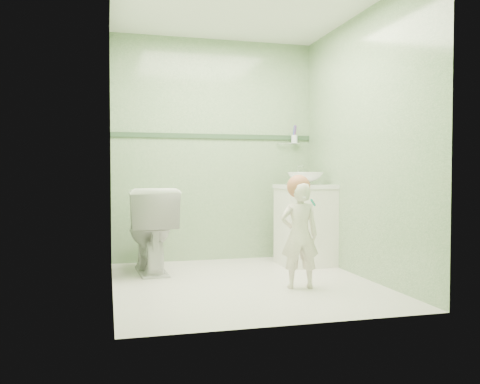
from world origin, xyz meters
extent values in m
plane|color=silver|center=(0.00, 0.00, 0.00)|extent=(2.50, 2.50, 0.00)
cube|color=#78A172|center=(0.00, 1.25, 1.20)|extent=(2.20, 0.04, 2.40)
cube|color=#78A172|center=(0.00, -1.25, 1.20)|extent=(2.20, 0.04, 2.40)
cube|color=#78A172|center=(-1.10, 0.00, 1.20)|extent=(0.04, 2.50, 2.40)
cube|color=#78A172|center=(1.10, 0.00, 1.20)|extent=(0.04, 2.50, 2.40)
plane|color=white|center=(0.00, 0.00, 2.40)|extent=(2.50, 2.50, 0.00)
cube|color=#324E34|center=(0.00, 1.24, 1.35)|extent=(2.20, 0.02, 0.05)
cube|color=white|center=(0.84, 0.70, 0.40)|extent=(0.52, 0.50, 0.80)
cube|color=white|center=(0.84, 0.70, 0.81)|extent=(0.54, 0.52, 0.04)
imported|color=white|center=(0.84, 0.70, 0.89)|extent=(0.37, 0.37, 0.13)
cylinder|color=silver|center=(0.84, 0.90, 0.95)|extent=(0.03, 0.03, 0.18)
cylinder|color=silver|center=(0.84, 0.85, 1.03)|extent=(0.02, 0.12, 0.02)
cylinder|color=silver|center=(0.84, 1.20, 1.28)|extent=(0.26, 0.02, 0.02)
cylinder|color=silver|center=(0.90, 1.18, 1.33)|extent=(0.07, 0.07, 0.09)
cylinder|color=red|center=(0.91, 1.18, 1.40)|extent=(0.01, 0.01, 0.17)
cylinder|color=#3D46C1|center=(0.89, 1.17, 1.40)|extent=(0.01, 0.01, 0.17)
cylinder|color=#6D41A1|center=(0.90, 1.17, 1.40)|extent=(0.01, 0.01, 0.17)
cylinder|color=#6D41A1|center=(0.91, 1.19, 1.40)|extent=(0.01, 0.01, 0.17)
imported|color=white|center=(-0.74, 0.70, 0.41)|extent=(0.49, 0.82, 0.81)
imported|color=beige|center=(0.39, -0.29, 0.44)|extent=(0.35, 0.26, 0.87)
sphere|color=#B76A48|center=(0.39, -0.27, 0.84)|extent=(0.19, 0.19, 0.19)
cylinder|color=#02927A|center=(0.45, -0.43, 0.71)|extent=(0.09, 0.12, 0.06)
cube|color=white|center=(0.40, -0.38, 0.75)|extent=(0.03, 0.03, 0.02)
camera|label=1|loc=(-1.13, -4.18, 0.94)|focal=37.97mm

